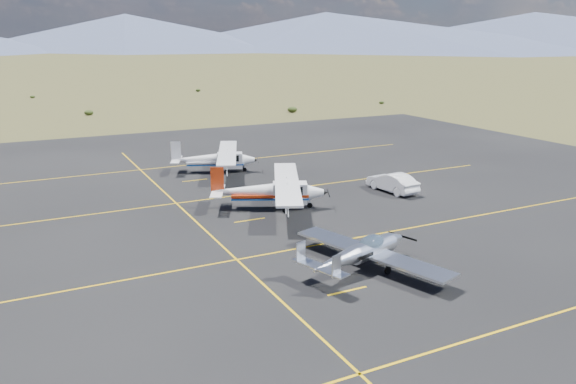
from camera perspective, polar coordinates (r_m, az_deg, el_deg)
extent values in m
plane|color=#383D1C|center=(29.17, 7.35, -6.19)|extent=(1600.00, 1600.00, 0.00)
cube|color=black|center=(34.84, 0.97, -2.44)|extent=(72.00, 72.00, 0.02)
cube|color=silver|center=(27.40, 8.45, -6.06)|extent=(3.89, 8.73, 0.12)
ellipsoid|color=#99BFD8|center=(27.24, 8.49, -5.15)|extent=(1.78, 1.33, 0.79)
cube|color=silver|center=(24.77, 3.30, -7.62)|extent=(1.50, 2.97, 0.06)
cube|color=silver|center=(23.84, 4.95, -7.46)|extent=(0.53, 0.21, 0.97)
cube|color=silver|center=(25.19, 1.31, -6.12)|extent=(0.53, 0.21, 0.97)
cylinder|color=black|center=(28.76, 10.33, -6.27)|extent=(0.34, 0.18, 0.33)
cylinder|color=black|center=(26.81, 10.11, -7.83)|extent=(0.40, 0.21, 0.39)
cylinder|color=black|center=(28.13, 6.30, -6.55)|extent=(0.40, 0.21, 0.39)
cube|color=white|center=(36.05, 0.20, -0.09)|extent=(2.44, 1.94, 1.33)
cube|color=white|center=(35.87, -0.11, 0.97)|extent=(5.93, 10.49, 0.14)
cube|color=black|center=(35.98, 0.20, 0.34)|extent=(1.92, 1.73, 0.54)
cube|color=#B8300F|center=(36.06, -1.84, -0.25)|extent=(4.96, 3.11, 0.18)
cube|color=#B8300F|center=(35.96, -7.20, 1.29)|extent=(0.79, 0.41, 1.58)
cube|color=white|center=(36.16, -7.16, 0.08)|extent=(1.99, 3.17, 0.06)
cylinder|color=black|center=(36.35, 2.22, -1.37)|extent=(0.36, 0.24, 0.35)
cylinder|color=black|center=(35.28, -0.23, -1.82)|extent=(0.45, 0.30, 0.43)
cylinder|color=black|center=(37.26, -0.31, -0.88)|extent=(0.45, 0.30, 0.43)
cube|color=silver|center=(46.25, -5.93, 3.22)|extent=(2.27, 1.73, 1.24)
cube|color=silver|center=(46.12, -6.18, 3.99)|extent=(5.08, 9.93, 0.13)
cube|color=black|center=(46.19, -5.93, 3.53)|extent=(1.77, 1.56, 0.51)
cube|color=silver|center=(46.31, -7.40, 3.07)|extent=(4.67, 2.70, 0.17)
cube|color=silver|center=(46.37, -11.32, 4.13)|extent=(0.75, 0.35, 1.47)
cube|color=silver|center=(46.52, -11.27, 3.25)|extent=(1.73, 2.99, 0.06)
cylinder|color=black|center=(46.41, -4.42, 2.28)|extent=(0.34, 0.21, 0.33)
cylinder|color=black|center=(45.48, -6.27, 2.01)|extent=(0.42, 0.26, 0.40)
cylinder|color=black|center=(47.36, -6.21, 2.55)|extent=(0.42, 0.26, 0.40)
imported|color=white|center=(40.79, 10.56, 0.98)|extent=(1.86, 4.29, 1.37)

